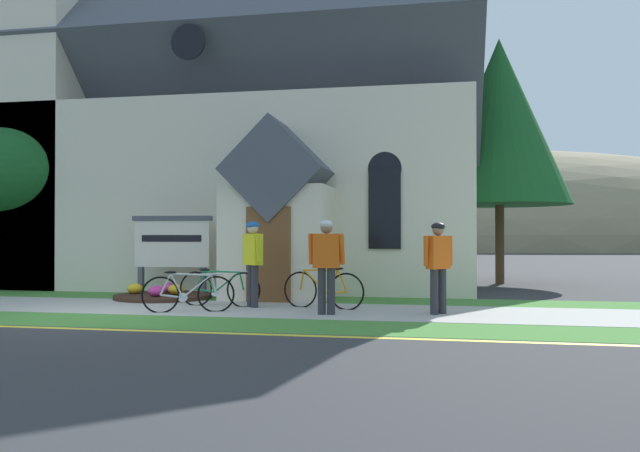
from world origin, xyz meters
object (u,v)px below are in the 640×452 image
(cyclist_in_blue_jersey, at_px, (326,259))
(cyclist_in_green_jersey, at_px, (438,260))
(bicycle_orange, at_px, (188,293))
(roadside_conifer, at_px, (499,122))
(church_sign, at_px, (172,244))
(bicycle_red, at_px, (323,289))
(bicycle_green, at_px, (219,288))
(cyclist_in_red_jersey, at_px, (253,256))
(yard_deciduous_tree, at_px, (22,173))

(cyclist_in_blue_jersey, bearing_deg, cyclist_in_green_jersey, 12.79)
(cyclist_in_green_jersey, bearing_deg, bicycle_orange, -172.89)
(cyclist_in_green_jersey, bearing_deg, roadside_conifer, 77.54)
(bicycle_orange, relative_size, cyclist_in_blue_jersey, 0.95)
(church_sign, bearing_deg, cyclist_in_blue_jersey, -32.54)
(cyclist_in_blue_jersey, relative_size, roadside_conifer, 0.24)
(bicycle_red, height_order, cyclist_in_blue_jersey, cyclist_in_blue_jersey)
(bicycle_green, xyz_separation_m, bicycle_orange, (-0.24, -1.08, -0.01))
(bicycle_red, xyz_separation_m, cyclist_in_red_jersey, (-1.45, -0.09, 0.65))
(yard_deciduous_tree, bearing_deg, cyclist_in_blue_jersey, -25.31)
(cyclist_in_blue_jersey, xyz_separation_m, yard_deciduous_tree, (-9.61, 4.55, 2.19))
(cyclist_in_blue_jersey, distance_m, roadside_conifer, 10.02)
(yard_deciduous_tree, bearing_deg, cyclist_in_red_jersey, -24.78)
(roadside_conifer, bearing_deg, bicycle_red, -118.44)
(bicycle_orange, distance_m, yard_deciduous_tree, 8.84)
(bicycle_green, xyz_separation_m, cyclist_in_blue_jersey, (2.43, -0.95, 0.66))
(bicycle_green, height_order, yard_deciduous_tree, yard_deciduous_tree)
(cyclist_in_green_jersey, bearing_deg, bicycle_green, 173.74)
(cyclist_in_green_jersey, relative_size, roadside_conifer, 0.23)
(bicycle_green, bearing_deg, church_sign, 135.98)
(cyclist_in_red_jersey, height_order, yard_deciduous_tree, yard_deciduous_tree)
(bicycle_green, distance_m, cyclist_in_green_jersey, 4.54)
(church_sign, height_order, bicycle_orange, church_sign)
(church_sign, distance_m, bicycle_green, 2.69)
(cyclist_in_red_jersey, bearing_deg, roadside_conifer, 53.96)
(church_sign, xyz_separation_m, bicycle_red, (4.02, -1.74, -0.87))
(bicycle_green, relative_size, yard_deciduous_tree, 0.39)
(bicycle_orange, relative_size, yard_deciduous_tree, 0.36)
(church_sign, height_order, bicycle_green, church_sign)
(church_sign, xyz_separation_m, bicycle_green, (1.83, -1.77, -0.88))
(bicycle_orange, distance_m, cyclist_in_green_jersey, 4.78)
(bicycle_red, distance_m, cyclist_in_blue_jersey, 1.20)
(cyclist_in_green_jersey, xyz_separation_m, cyclist_in_blue_jersey, (-2.03, -0.46, 0.03))
(cyclist_in_green_jersey, height_order, yard_deciduous_tree, yard_deciduous_tree)
(cyclist_in_red_jersey, distance_m, roadside_conifer, 10.10)
(church_sign, distance_m, yard_deciduous_tree, 5.99)
(bicycle_red, height_order, roadside_conifer, roadside_conifer)
(bicycle_green, bearing_deg, bicycle_red, 0.67)
(roadside_conifer, height_order, yard_deciduous_tree, roadside_conifer)
(cyclist_in_red_jersey, xyz_separation_m, roadside_conifer, (5.49, 7.54, 3.87))
(cyclist_in_red_jersey, height_order, cyclist_in_green_jersey, cyclist_in_red_jersey)
(bicycle_red, relative_size, cyclist_in_blue_jersey, 0.98)
(bicycle_orange, height_order, cyclist_in_blue_jersey, cyclist_in_blue_jersey)
(bicycle_orange, height_order, yard_deciduous_tree, yard_deciduous_tree)
(cyclist_in_blue_jersey, bearing_deg, bicycle_orange, -177.31)
(church_sign, distance_m, cyclist_in_green_jersey, 6.69)
(cyclist_in_green_jersey, relative_size, cyclist_in_blue_jersey, 0.97)
(church_sign, bearing_deg, yard_deciduous_tree, 161.14)
(cyclist_in_blue_jersey, relative_size, yard_deciduous_tree, 0.38)
(church_sign, bearing_deg, bicycle_red, -23.42)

